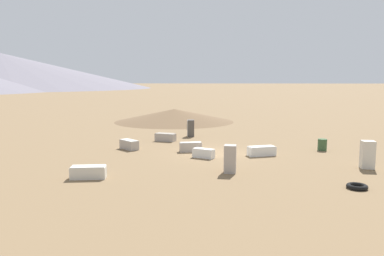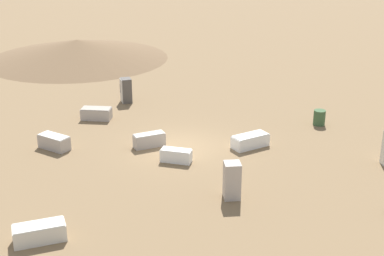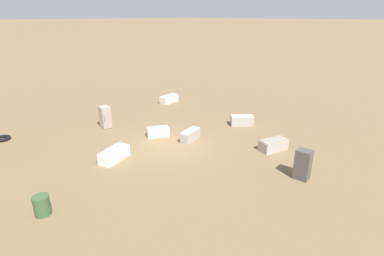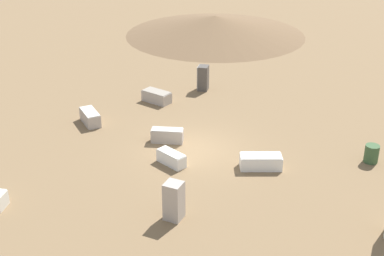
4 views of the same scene
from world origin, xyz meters
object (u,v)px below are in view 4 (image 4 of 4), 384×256
discarded_fridge_3 (167,135)px  discarded_fridge_2 (261,162)px  discarded_fridge_0 (203,78)px  discarded_fridge_6 (174,201)px  rusty_barrel (372,154)px  discarded_fridge_5 (90,117)px  discarded_fridge_7 (157,97)px  discarded_fridge_4 (171,158)px

discarded_fridge_3 → discarded_fridge_2: bearing=-115.3°
discarded_fridge_0 → discarded_fridge_6: (-13.26, -2.90, 0.02)m
rusty_barrel → discarded_fridge_2: bearing=114.4°
discarded_fridge_3 → discarded_fridge_0: bearing=-9.3°
discarded_fridge_5 → discarded_fridge_7: bearing=-165.5°
discarded_fridge_2 → discarded_fridge_5: (1.90, 9.55, 0.03)m
discarded_fridge_0 → discarded_fridge_4: discarded_fridge_0 is taller
discarded_fridge_3 → rusty_barrel: (1.00, -9.62, 0.07)m
discarded_fridge_5 → discarded_fridge_6: 9.83m
discarded_fridge_0 → rusty_barrel: discarded_fridge_0 is taller
discarded_fridge_0 → discarded_fridge_2: size_ratio=0.76×
discarded_fridge_0 → discarded_fridge_7: bearing=138.2°
discarded_fridge_4 → rusty_barrel: 9.18m
discarded_fridge_6 → discarded_fridge_7: bearing=121.7°
discarded_fridge_0 → rusty_barrel: 11.82m
discarded_fridge_0 → discarded_fridge_7: discarded_fridge_0 is taller
discarded_fridge_2 → rusty_barrel: bearing=96.1°
discarded_fridge_0 → discarded_fridge_6: discarded_fridge_6 is taller
discarded_fridge_0 → discarded_fridge_2: (-8.42, -5.30, -0.44)m
discarded_fridge_0 → discarded_fridge_7: (-2.69, 1.99, -0.43)m
discarded_fridge_3 → discarded_fridge_4: (-2.05, -0.97, -0.04)m
discarded_fridge_4 → discarded_fridge_6: size_ratio=0.99×
discarded_fridge_3 → discarded_fridge_7: size_ratio=0.90×
discarded_fridge_0 → discarded_fridge_3: (-7.29, -0.39, -0.41)m
discarded_fridge_0 → discarded_fridge_7: size_ratio=0.83×
discarded_fridge_2 → discarded_fridge_7: bearing=-146.5°
discarded_fridge_4 → rusty_barrel: rusty_barrel is taller
discarded_fridge_2 → discarded_fridge_4: bearing=-95.2°
discarded_fridge_7 → rusty_barrel: 12.52m
discarded_fridge_5 → discarded_fridge_7: size_ratio=0.89×
discarded_fridge_3 → discarded_fridge_7: discarded_fridge_3 is taller
discarded_fridge_3 → discarded_fridge_7: (4.60, 2.37, -0.02)m
discarded_fridge_4 → discarded_fridge_5: bearing=90.8°
discarded_fridge_5 → rusty_barrel: size_ratio=1.94×
discarded_fridge_4 → discarded_fridge_6: (-3.92, -1.55, 0.47)m
discarded_fridge_3 → discarded_fridge_6: bearing=-169.4°
discarded_fridge_6 → rusty_barrel: size_ratio=1.84×
discarded_fridge_4 → discarded_fridge_7: discarded_fridge_7 is taller
discarded_fridge_6 → discarded_fridge_3: bearing=119.7°
discarded_fridge_2 → discarded_fridge_7: 9.27m
discarded_fridge_2 → discarded_fridge_4: 4.05m
discarded_fridge_3 → discarded_fridge_6: (-5.97, -2.51, 0.43)m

